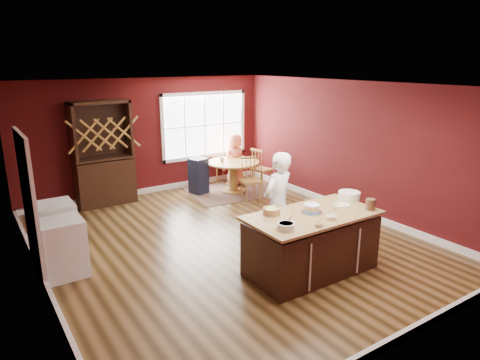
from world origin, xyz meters
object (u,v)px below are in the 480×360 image
object	(u,v)px
chair_north	(226,162)
toddler	(199,160)
kitchen_island	(311,244)
chair_south	(251,179)
layer_cake	(312,209)
baker	(278,204)
dining_table	(233,170)
chair_east	(262,168)
dryer	(54,232)
hutch	(103,154)
high_chair	(199,175)
seated_woman	(235,160)
washer	(63,248)

from	to	relation	value
chair_north	toddler	world-z (taller)	chair_north
kitchen_island	chair_south	size ratio (longest dim) A/B	2.01
layer_cake	chair_north	bearing A→B (deg)	72.80
kitchen_island	baker	world-z (taller)	baker
dining_table	chair_east	distance (m)	0.80
baker	dryer	xyz separation A→B (m)	(-3.08, 1.78, -0.39)
toddler	dryer	size ratio (longest dim) A/B	0.28
kitchen_island	chair_south	xyz separation A→B (m)	(1.20, 3.30, 0.06)
chair_south	toddler	distance (m)	1.36
toddler	dryer	xyz separation A→B (m)	(-3.58, -1.85, -0.35)
hutch	toddler	bearing A→B (deg)	-12.34
chair_south	toddler	xyz separation A→B (m)	(-0.73, 1.11, 0.32)
chair_north	kitchen_island	bearing A→B (deg)	39.26
hutch	chair_north	bearing A→B (deg)	0.89
layer_cake	dryer	world-z (taller)	layer_cake
layer_cake	dryer	bearing A→B (deg)	141.17
toddler	high_chair	bearing A→B (deg)	144.27
chair_north	seated_woman	bearing A→B (deg)	62.73
kitchen_island	washer	distance (m)	3.65
washer	baker	bearing A→B (deg)	-20.29
dining_table	chair_south	size ratio (longest dim) A/B	1.26
chair_north	hutch	world-z (taller)	hutch
chair_east	hutch	size ratio (longest dim) A/B	0.45
chair_south	high_chair	bearing A→B (deg)	138.39
baker	high_chair	distance (m)	3.68
dining_table	chair_east	size ratio (longest dim) A/B	1.23
chair_east	seated_woman	distance (m)	0.72
kitchen_island	dining_table	world-z (taller)	kitchen_island
chair_south	washer	bearing A→B (deg)	-147.53
hutch	dining_table	bearing A→B (deg)	-15.88
high_chair	hutch	xyz separation A→B (m)	(-2.07, 0.45, 0.69)
high_chair	dryer	xyz separation A→B (m)	(-3.57, -1.85, 0.02)
dining_table	chair_east	bearing A→B (deg)	-5.23
kitchen_island	chair_east	size ratio (longest dim) A/B	1.96
high_chair	hutch	size ratio (longest dim) A/B	0.39
dining_table	chair_north	bearing A→B (deg)	70.25
chair_south	hutch	world-z (taller)	hutch
chair_north	toddler	xyz separation A→B (m)	(-1.06, -0.50, 0.27)
chair_south	toddler	world-z (taller)	chair_south
kitchen_island	high_chair	size ratio (longest dim) A/B	2.23
dining_table	hutch	world-z (taller)	hutch
kitchen_island	dining_table	distance (m)	4.24
chair_south	toddler	bearing A→B (deg)	138.25
chair_east	chair_north	size ratio (longest dim) A/B	0.94
dining_table	washer	distance (m)	4.83
chair_north	hutch	bearing A→B (deg)	-32.59
chair_east	toddler	bearing A→B (deg)	62.76
dining_table	baker	world-z (taller)	baker
layer_cake	chair_south	distance (m)	3.50
hutch	dryer	world-z (taller)	hutch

